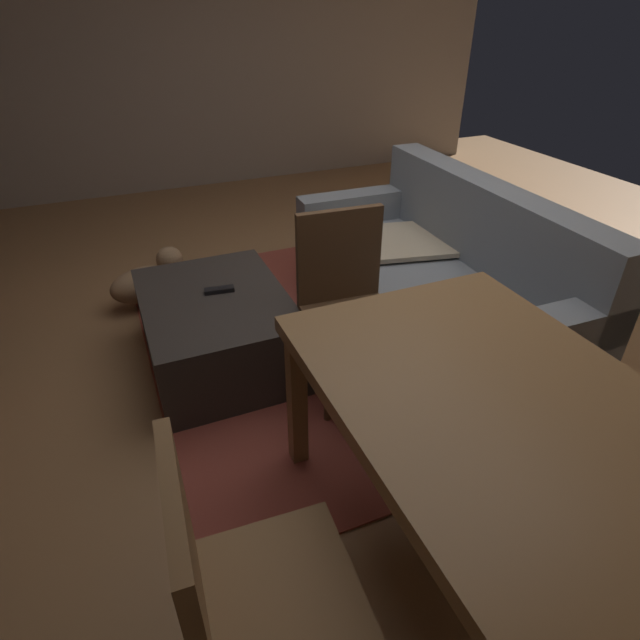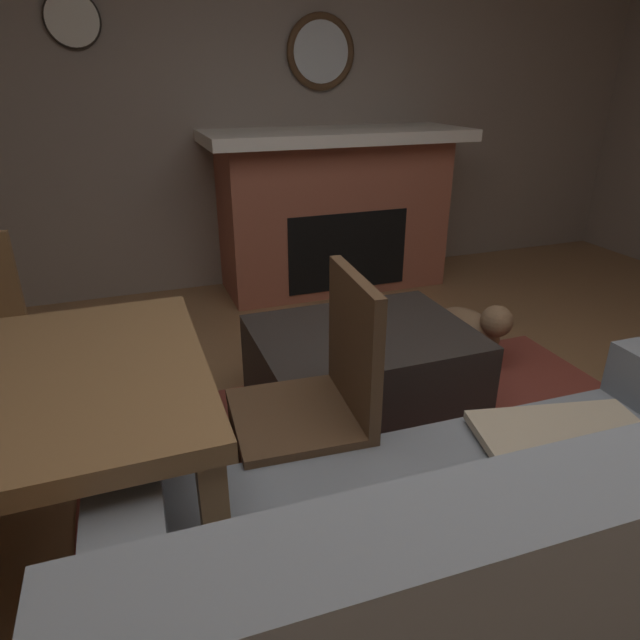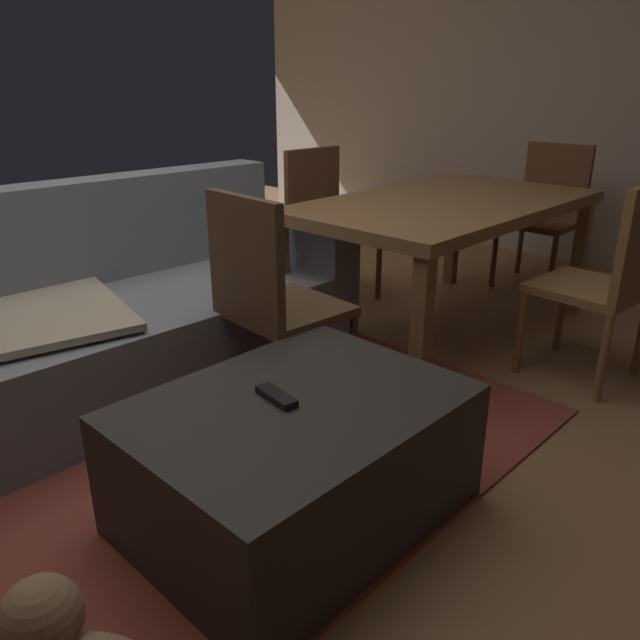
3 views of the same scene
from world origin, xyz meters
name	(u,v)px [view 2 (image 2 of 3)]	position (x,y,z in m)	size (l,w,h in m)	color
floor	(423,542)	(0.00, 0.00, 0.00)	(8.43, 8.43, 0.00)	olive
wall_back_fireplace_side	(230,112)	(0.00, -2.94, 1.27)	(7.43, 0.12, 2.53)	gray
area_rug	(422,486)	(-0.14, -0.26, 0.01)	(2.60, 2.00, 0.01)	brown
fireplace	(334,210)	(-0.66, -2.57, 0.59)	(1.88, 0.76, 1.17)	#9E5642
round_wall_mirror	(321,52)	(-0.66, -2.85, 1.66)	(0.51, 0.05, 0.51)	#4C331E
couch	(500,573)	(0.04, 0.42, 0.31)	(2.00, 0.98, 0.90)	slate
ottoman_coffee_table	(362,371)	(-0.14, -0.87, 0.21)	(1.00, 0.76, 0.42)	#2D2826
tv_remote	(375,331)	(-0.18, -0.83, 0.44)	(0.05, 0.16, 0.02)	black
dining_chair_west	(323,390)	(0.27, -0.28, 0.52)	(0.47, 0.47, 0.93)	#513823
small_dog	(472,328)	(-0.95, -1.14, 0.19)	(0.33, 0.52, 0.33)	#8C6B4C
wall_clock	(72,19)	(0.96, -2.85, 1.82)	(0.34, 0.03, 0.34)	silver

